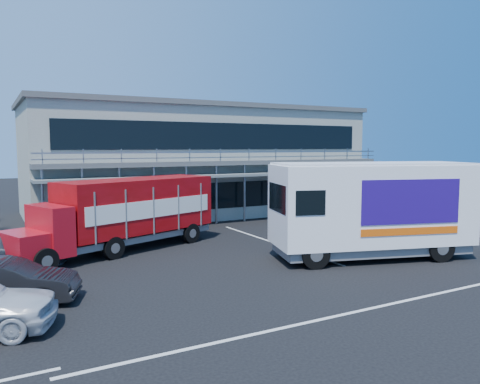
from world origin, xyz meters
TOP-DOWN VIEW (x-y plane):
  - ground at (0.00, 0.00)m, footprint 120.00×120.00m
  - building at (3.00, 14.94)m, footprint 22.40×12.00m
  - red_truck at (-4.60, 4.77)m, footprint 9.47×5.29m
  - white_van at (3.85, -1.44)m, footprint 8.47×4.94m
  - parked_car_b at (-9.53, -0.65)m, footprint 4.20×2.65m
  - parked_car_d at (-9.50, 4.00)m, footprint 4.77×2.39m

SIDE VIEW (x-z plane):
  - ground at x=0.00m, z-range 0.00..0.00m
  - parked_car_b at x=-9.53m, z-range 0.00..1.31m
  - parked_car_d at x=-9.50m, z-range 0.00..1.33m
  - red_truck at x=-4.60m, z-range 0.15..3.29m
  - white_van at x=3.85m, z-range 0.12..4.04m
  - building at x=3.00m, z-range 0.01..7.31m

